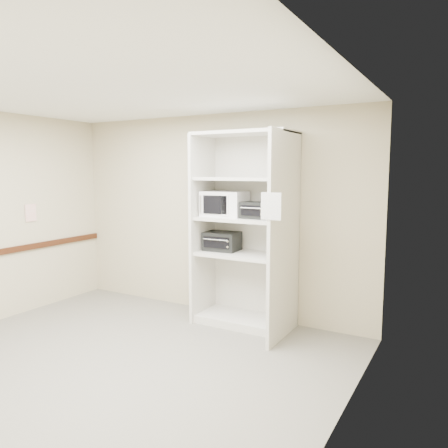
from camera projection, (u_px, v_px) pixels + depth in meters
The scene contains 10 objects.
floor at pixel (113, 364), 4.41m from camera, with size 4.50×4.00×0.01m, color #666458.
ceiling at pixel (104, 90), 4.08m from camera, with size 4.50×4.00×0.01m, color white.
wall_back at pixel (214, 215), 5.97m from camera, with size 4.50×0.02×2.70m, color tan.
wall_right at pixel (339, 254), 3.15m from camera, with size 0.02×4.00×2.70m, color tan.
shelving_unit at pixel (248, 237), 5.42m from camera, with size 1.24×0.92×2.42m.
microwave at pixel (225, 204), 5.56m from camera, with size 0.53×0.40×0.32m, color white.
toaster_oven_upper at pixel (257, 210), 5.30m from camera, with size 0.35×0.26×0.20m, color black.
toaster_oven_lower at pixel (222, 241), 5.66m from camera, with size 0.43×0.33×0.24m, color black.
paper_sign at pixel (271, 206), 4.54m from camera, with size 0.22×0.01×0.28m, color white.
wall_poster at pixel (31, 213), 6.03m from camera, with size 0.01×0.17×0.24m, color white.
Camera 1 is at (3.05, -3.11, 1.94)m, focal length 35.00 mm.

